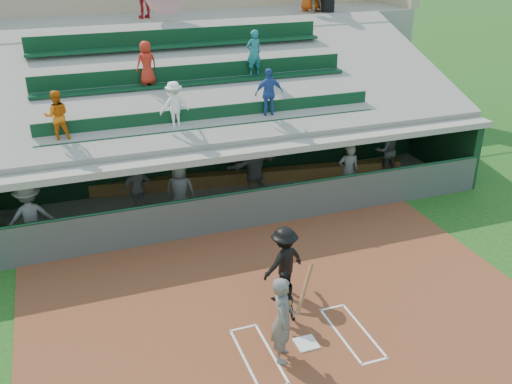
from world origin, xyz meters
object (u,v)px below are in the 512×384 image
object	(u,v)px
catcher	(283,297)
trash_bin	(328,1)
batter_at_plate	(283,319)
home_plate	(306,343)

from	to	relation	value
catcher	trash_bin	distance (m)	13.98
trash_bin	catcher	bearing A→B (deg)	-119.33
batter_at_plate	trash_bin	xyz separation A→B (m)	(6.93, 12.62, 4.09)
home_plate	catcher	world-z (taller)	catcher
home_plate	catcher	bearing A→B (deg)	100.83
batter_at_plate	catcher	world-z (taller)	batter_at_plate
home_plate	trash_bin	bearing A→B (deg)	63.01
catcher	batter_at_plate	bearing A→B (deg)	56.85
home_plate	batter_at_plate	bearing A→B (deg)	-163.03
batter_at_plate	trash_bin	size ratio (longest dim) A/B	2.40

